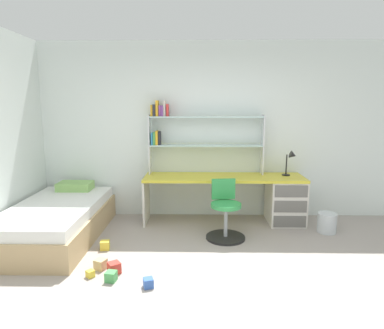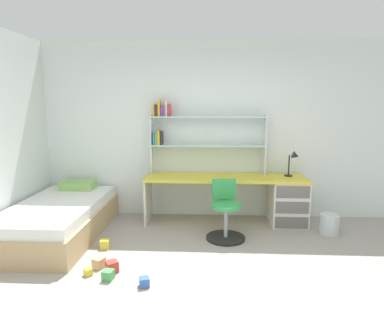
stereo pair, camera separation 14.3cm
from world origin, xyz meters
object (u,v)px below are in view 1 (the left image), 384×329
toy_block_yellow_5 (105,245)px  waste_bin (327,223)px  toy_block_yellow_3 (90,274)px  desk_lamp (291,159)px  toy_block_red_1 (114,268)px  toy_block_green_2 (111,276)px  swivel_chair (225,216)px  toy_block_blue_0 (148,283)px  bookshelf_hutch (191,131)px  toy_block_natural_4 (101,264)px  desk (266,196)px  bed_platform (57,221)px

toy_block_yellow_5 → waste_bin: bearing=11.9°
toy_block_yellow_3 → waste_bin: bearing=24.0°
desk_lamp → toy_block_red_1: 2.95m
toy_block_green_2 → toy_block_red_1: bearing=93.2°
swivel_chair → waste_bin: size_ratio=2.81×
toy_block_blue_0 → toy_block_yellow_3: toy_block_blue_0 is taller
toy_block_green_2 → toy_block_yellow_3: 0.25m
bookshelf_hutch → toy_block_red_1: size_ratio=14.83×
swivel_chair → toy_block_red_1: size_ratio=6.61×
toy_block_red_1 → toy_block_natural_4: bearing=153.4°
swivel_chair → toy_block_green_2: 1.71m
desk → toy_block_blue_0: bearing=-128.7°
toy_block_red_1 → toy_block_yellow_3: 0.24m
toy_block_yellow_5 → toy_block_yellow_3: bearing=-87.2°
toy_block_blue_0 → toy_block_yellow_5: size_ratio=0.86×
waste_bin → toy_block_natural_4: (-2.85, -1.12, -0.08)m
desk_lamp → toy_block_blue_0: 2.84m
bookshelf_hutch → toy_block_blue_0: (-0.37, -2.08, -1.32)m
bookshelf_hutch → bed_platform: size_ratio=0.87×
swivel_chair → toy_block_yellow_3: bearing=-143.8°
bed_platform → toy_block_natural_4: 1.20m
desk_lamp → swivel_chair: (-1.02, -0.66, -0.66)m
swivel_chair → toy_block_green_2: swivel_chair is taller
toy_block_red_1 → toy_block_yellow_5: toy_block_red_1 is taller
desk_lamp → bed_platform: desk_lamp is taller
waste_bin → desk_lamp: bearing=132.8°
bookshelf_hutch → desk_lamp: size_ratio=4.53×
desk_lamp → swivel_chair: bearing=-147.0°
desk → toy_block_yellow_5: 2.43m
toy_block_yellow_5 → toy_block_natural_4: bearing=-79.8°
swivel_chair → bed_platform: swivel_chair is taller
desk_lamp → toy_block_green_2: size_ratio=3.74×
bookshelf_hutch → toy_block_blue_0: bearing=-100.2°
toy_block_red_1 → toy_block_natural_4: size_ratio=1.07×
toy_block_blue_0 → toy_block_green_2: 0.41m
toy_block_natural_4 → toy_block_green_2: bearing=-54.8°
toy_block_yellow_3 → toy_block_blue_0: bearing=-16.6°
desk → bookshelf_hutch: bookshelf_hutch is taller
toy_block_yellow_5 → toy_block_blue_0: bearing=-52.5°
bed_platform → toy_block_blue_0: bearing=-41.1°
swivel_chair → toy_block_blue_0: swivel_chair is taller
swivel_chair → toy_block_yellow_3: size_ratio=10.58×
bed_platform → toy_block_yellow_3: bearing=-53.3°
toy_block_green_2 → desk_lamp: bearing=38.9°
bed_platform → toy_block_yellow_3: (0.77, -1.03, -0.20)m
desk_lamp → toy_block_blue_0: size_ratio=4.12×
toy_block_yellow_3 → bed_platform: bearing=126.7°
swivel_chair → toy_block_natural_4: swivel_chair is taller
toy_block_blue_0 → toy_block_green_2: bearing=164.5°
bookshelf_hutch → toy_block_natural_4: size_ratio=15.83×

